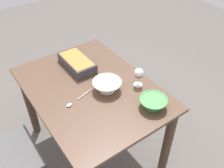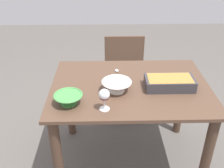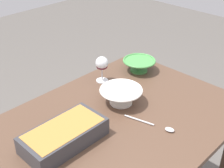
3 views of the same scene
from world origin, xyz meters
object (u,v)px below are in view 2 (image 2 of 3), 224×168
(small_bowl, at_px, (68,98))
(serving_spoon, at_px, (119,73))
(chair, at_px, (125,72))
(mixing_bowl, at_px, (117,85))
(wine_glass, at_px, (104,96))
(dining_table, at_px, (130,102))
(casserole_dish, at_px, (169,82))

(small_bowl, xyz_separation_m, serving_spoon, (-0.36, -0.42, -0.04))
(chair, bearing_deg, small_bowl, 66.20)
(chair, relative_size, mixing_bowl, 3.81)
(chair, xyz_separation_m, serving_spoon, (0.10, 0.62, 0.31))
(mixing_bowl, relative_size, small_bowl, 1.11)
(mixing_bowl, distance_m, small_bowl, 0.37)
(wine_glass, height_order, serving_spoon, wine_glass)
(dining_table, relative_size, wine_glass, 7.84)
(chair, relative_size, small_bowl, 4.22)
(chair, relative_size, casserole_dish, 2.32)
(wine_glass, xyz_separation_m, serving_spoon, (-0.12, -0.49, -0.10))
(chair, bearing_deg, casserole_dish, 107.88)
(mixing_bowl, bearing_deg, casserole_dish, -174.74)
(casserole_dish, bearing_deg, small_bowl, 14.92)
(dining_table, height_order, small_bowl, small_bowl)
(dining_table, distance_m, casserole_dish, 0.36)
(wine_glass, xyz_separation_m, mixing_bowl, (-0.09, -0.23, -0.06))
(dining_table, bearing_deg, serving_spoon, -65.74)
(dining_table, height_order, mixing_bowl, mixing_bowl)
(small_bowl, relative_size, serving_spoon, 0.80)
(serving_spoon, bearing_deg, wine_glass, 76.69)
(mixing_bowl, bearing_deg, chair, -98.05)
(chair, bearing_deg, dining_table, 88.83)
(chair, height_order, wine_glass, wine_glass)
(casserole_dish, bearing_deg, dining_table, -9.28)
(casserole_dish, height_order, serving_spoon, casserole_dish)
(mixing_bowl, bearing_deg, wine_glass, 68.84)
(mixing_bowl, relative_size, serving_spoon, 0.89)
(dining_table, height_order, serving_spoon, serving_spoon)
(casserole_dish, distance_m, serving_spoon, 0.43)
(dining_table, relative_size, serving_spoon, 4.88)
(dining_table, xyz_separation_m, wine_glass, (0.20, 0.31, 0.26))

